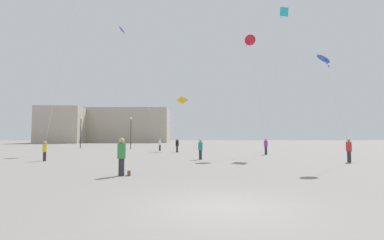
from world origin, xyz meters
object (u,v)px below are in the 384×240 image
kite_cyan_delta (284,14)px  building_left_hall (65,126)px  person_in_white (160,144)px  kite_cobalt_diamond (324,59)px  handbag_beside_flyer (129,173)px  person_in_yellow (45,150)px  person_in_black (177,145)px  kite_amber_delta (182,101)px  kite_violet_diamond (123,31)px  lamppost_east (81,127)px  person_in_purple (266,146)px  person_in_teal (200,148)px  person_in_green (122,155)px  kite_crimson_diamond (250,41)px  lamppost_west (131,128)px  person_in_red (349,149)px  building_centre_hall (128,126)px

kite_cyan_delta → building_left_hall: size_ratio=0.84×
person_in_white → kite_cobalt_diamond: kite_cobalt_diamond is taller
kite_cyan_delta → handbag_beside_flyer: kite_cyan_delta is taller
person_in_yellow → handbag_beside_flyer: size_ratio=4.89×
person_in_black → kite_amber_delta: kite_amber_delta is taller
person_in_yellow → person_in_black: (10.20, 11.95, 0.09)m
kite_violet_diamond → lamppost_east: bearing=128.5°
person_in_purple → person_in_teal: size_ratio=1.03×
building_left_hall → person_in_yellow: bearing=-69.2°
person_in_yellow → kite_cyan_delta: bearing=104.0°
person_in_green → building_left_hall: size_ratio=0.10×
person_in_purple → kite_crimson_diamond: (-2.00, -1.78, 10.76)m
kite_crimson_diamond → person_in_green: bearing=-125.4°
person_in_green → handbag_beside_flyer: bearing=74.0°
lamppost_west → person_in_yellow: bearing=-97.9°
kite_violet_diamond → lamppost_east: kite_violet_diamond is taller
person_in_yellow → person_in_red: 23.20m
person_in_black → building_centre_hall: building_centre_hall is taller
building_left_hall → kite_cyan_delta: bearing=-50.9°
person_in_black → person_in_white: size_ratio=1.04×
kite_amber_delta → building_centre_hall: 60.73m
kite_violet_diamond → person_in_teal: bearing=-53.2°
person_in_red → kite_violet_diamond: kite_violet_diamond is taller
building_left_hall → person_in_black: bearing=-57.0°
kite_cobalt_diamond → kite_cyan_delta: kite_cyan_delta is taller
person_in_white → kite_cobalt_diamond: 24.98m
person_in_purple → lamppost_west: 22.02m
building_centre_hall → kite_crimson_diamond: bearing=-69.9°
kite_cyan_delta → handbag_beside_flyer: size_ratio=47.22×
kite_violet_diamond → handbag_beside_flyer: kite_violet_diamond is taller
person_in_black → kite_cobalt_diamond: kite_cobalt_diamond is taller
kite_amber_delta → kite_violet_diamond: kite_violet_diamond is taller
person_in_green → building_centre_hall: (-14.97, 82.33, 4.67)m
person_in_black → kite_crimson_diamond: (7.51, -6.50, 10.77)m
kite_violet_diamond → lamppost_west: 14.59m
person_in_purple → person_in_white: person_in_purple is taller
person_in_yellow → person_in_black: person_in_black is taller
person_in_green → kite_cobalt_diamond: (12.06, 3.42, 5.84)m
person_in_yellow → person_in_black: 15.71m
person_in_purple → kite_cobalt_diamond: kite_cobalt_diamond is taller
person_in_green → kite_amber_delta: bearing=140.9°
person_in_yellow → building_left_hall: building_left_hall is taller
kite_crimson_diamond → kite_cyan_delta: 6.56m
kite_amber_delta → lamppost_east: bearing=152.3°
kite_cobalt_diamond → building_centre_hall: (-27.03, 78.91, -1.17)m
person_in_black → kite_cobalt_diamond: bearing=178.4°
kite_cobalt_diamond → lamppost_east: 39.31m
lamppost_west → person_in_red: bearing=-49.2°
person_in_yellow → kite_violet_diamond: bearing=160.9°
kite_violet_diamond → building_centre_hall: kite_violet_diamond is taller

